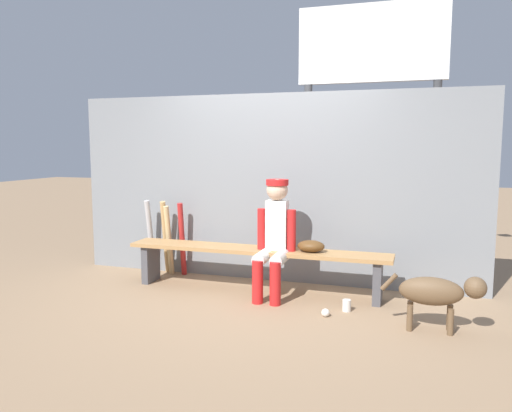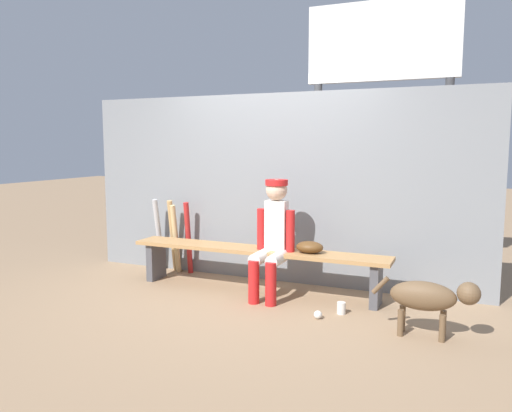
# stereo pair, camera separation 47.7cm
# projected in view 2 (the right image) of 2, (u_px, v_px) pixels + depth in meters

# --- Properties ---
(ground_plane) EXTENTS (30.00, 30.00, 0.00)m
(ground_plane) POSITION_uv_depth(u_px,v_px,m) (256.00, 291.00, 5.34)
(ground_plane) COLOR #937556
(chainlink_fence) EXTENTS (4.73, 0.03, 2.12)m
(chainlink_fence) POSITION_uv_depth(u_px,v_px,m) (273.00, 188.00, 5.65)
(chainlink_fence) COLOR gray
(chainlink_fence) RESTS_ON ground_plane
(dugout_bench) EXTENTS (2.83, 0.36, 0.47)m
(dugout_bench) POSITION_uv_depth(u_px,v_px,m) (256.00, 257.00, 5.29)
(dugout_bench) COLOR #AD7F4C
(dugout_bench) RESTS_ON ground_plane
(player_seated) EXTENTS (0.41, 0.55, 1.20)m
(player_seated) POSITION_uv_depth(u_px,v_px,m) (272.00, 234.00, 5.07)
(player_seated) COLOR silver
(player_seated) RESTS_ON ground_plane
(baseball_glove) EXTENTS (0.28, 0.20, 0.12)m
(baseball_glove) POSITION_uv_depth(u_px,v_px,m) (310.00, 247.00, 5.04)
(baseball_glove) COLOR #593819
(baseball_glove) RESTS_ON dugout_bench
(bat_aluminum_red) EXTENTS (0.07, 0.16, 0.88)m
(bat_aluminum_red) POSITION_uv_depth(u_px,v_px,m) (188.00, 238.00, 6.01)
(bat_aluminum_red) COLOR #B22323
(bat_aluminum_red) RESTS_ON ground_plane
(bat_wood_natural) EXTENTS (0.07, 0.19, 0.84)m
(bat_wood_natural) POSITION_uv_depth(u_px,v_px,m) (176.00, 239.00, 6.04)
(bat_wood_natural) COLOR tan
(bat_wood_natural) RESTS_ON ground_plane
(bat_wood_tan) EXTENTS (0.10, 0.24, 0.89)m
(bat_wood_tan) POSITION_uv_depth(u_px,v_px,m) (173.00, 236.00, 6.11)
(bat_wood_tan) COLOR tan
(bat_wood_tan) RESTS_ON ground_plane
(bat_aluminum_silver) EXTENTS (0.07, 0.21, 0.90)m
(bat_aluminum_silver) POSITION_uv_depth(u_px,v_px,m) (159.00, 235.00, 6.18)
(bat_aluminum_silver) COLOR #B7B7BC
(bat_aluminum_silver) RESTS_ON ground_plane
(baseball) EXTENTS (0.07, 0.07, 0.07)m
(baseball) POSITION_uv_depth(u_px,v_px,m) (318.00, 315.00, 4.49)
(baseball) COLOR white
(baseball) RESTS_ON ground_plane
(cup_on_ground) EXTENTS (0.08, 0.08, 0.11)m
(cup_on_ground) POSITION_uv_depth(u_px,v_px,m) (341.00, 308.00, 4.62)
(cup_on_ground) COLOR silver
(cup_on_ground) RESTS_ON ground_plane
(cup_on_bench) EXTENTS (0.08, 0.08, 0.11)m
(cup_on_bench) POSITION_uv_depth(u_px,v_px,m) (285.00, 245.00, 5.18)
(cup_on_bench) COLOR #1E47AD
(cup_on_bench) RESTS_ON dugout_bench
(scoreboard) EXTENTS (2.06, 0.27, 3.49)m
(scoreboard) POSITION_uv_depth(u_px,v_px,m) (386.00, 72.00, 5.94)
(scoreboard) COLOR #3F3F42
(scoreboard) RESTS_ON ground_plane
(dog) EXTENTS (0.84, 0.20, 0.49)m
(dog) POSITION_uv_depth(u_px,v_px,m) (430.00, 297.00, 4.02)
(dog) COLOR brown
(dog) RESTS_ON ground_plane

